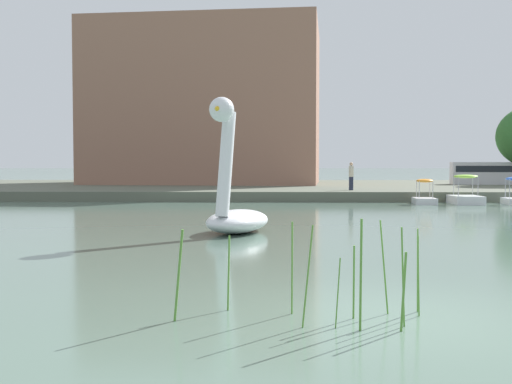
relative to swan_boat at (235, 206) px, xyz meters
name	(u,v)px	position (x,y,z in m)	size (l,w,h in m)	color
ground_plane	(393,317)	(2.83, -10.63, -0.87)	(628.30, 628.30, 0.00)	#567060
shore_bank_far	(293,188)	(2.83, 29.42, -0.58)	(129.47, 26.83, 0.58)	#5B6051
swan_boat	(235,206)	(0.00, 0.00, 0.00)	(2.59, 3.59, 4.11)	white
pedal_boat_orange	(425,196)	(9.43, 14.69, -0.44)	(1.25, 1.83, 1.35)	white
pedal_boat_lime	(466,196)	(11.65, 14.74, -0.43)	(1.55, 2.34, 1.59)	white
person_on_path	(351,176)	(5.97, 18.58, 0.59)	(0.28, 0.29, 1.68)	#23283D
parked_van	(484,172)	(17.66, 29.60, 0.64)	(5.16, 2.40, 1.72)	silver
apartment_block	(207,105)	(-4.12, 32.18, 6.08)	(18.11, 11.29, 12.73)	#996B56
reed_clump_foreground	(330,276)	(1.91, -10.87, -0.25)	(3.51, 1.25, 1.45)	#568E38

